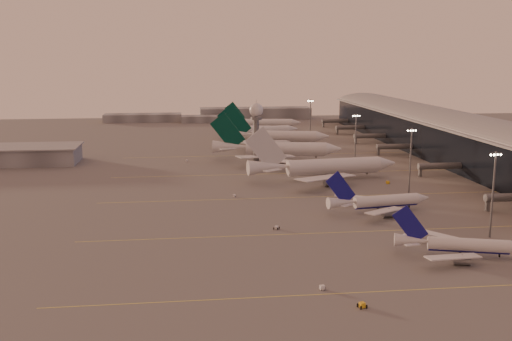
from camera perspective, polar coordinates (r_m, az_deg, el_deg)
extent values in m
plane|color=#545151|center=(166.82, 3.38, -7.09)|extent=(700.00, 700.00, 0.00)
cube|color=#E0D24F|center=(144.14, 18.01, -10.60)|extent=(180.00, 0.25, 0.02)
cube|color=#E0D24F|center=(183.54, 12.11, -5.63)|extent=(180.00, 0.25, 0.02)
cube|color=#E0D24F|center=(225.04, 8.39, -2.41)|extent=(180.00, 0.25, 0.02)
cube|color=#E0D24F|center=(267.68, 5.86, -0.21)|extent=(180.00, 0.25, 0.02)
cube|color=#E0D24F|center=(315.83, 3.86, 1.54)|extent=(180.00, 0.25, 0.02)
cube|color=black|center=(302.17, 20.05, 2.19)|extent=(36.00, 360.00, 18.00)
cylinder|color=slate|center=(301.03, 20.17, 3.89)|extent=(10.08, 360.00, 10.08)
cube|color=slate|center=(301.01, 20.17, 3.92)|extent=(40.00, 362.00, 0.80)
cube|color=#56595D|center=(215.59, 21.19, -3.05)|extent=(1.20, 1.20, 4.40)
cylinder|color=#56595D|center=(270.33, 17.36, 0.42)|extent=(22.00, 2.80, 2.80)
cube|color=#56595D|center=(266.80, 15.37, -0.11)|extent=(1.20, 1.20, 4.40)
cylinder|color=#56595D|center=(321.42, 13.29, 2.25)|extent=(22.00, 2.80, 2.80)
cube|color=#56595D|center=(318.45, 11.58, 1.82)|extent=(1.20, 1.20, 4.40)
cylinder|color=#56595D|center=(360.69, 11.00, 3.26)|extent=(22.00, 2.80, 2.80)
cube|color=#56595D|center=(358.05, 9.46, 2.89)|extent=(1.20, 1.20, 4.40)
cylinder|color=#56595D|center=(400.52, 9.16, 4.08)|extent=(22.00, 2.80, 2.80)
cube|color=#56595D|center=(398.15, 7.76, 3.74)|extent=(1.20, 1.20, 4.40)
cylinder|color=#56595D|center=(438.83, 7.71, 4.71)|extent=(22.00, 2.80, 2.80)
cube|color=#56595D|center=(436.66, 6.43, 4.41)|extent=(1.20, 1.20, 4.40)
cylinder|color=#56595D|center=(280.98, 0.02, 2.66)|extent=(2.60, 2.60, 22.00)
cylinder|color=#56595D|center=(279.55, 0.02, 4.99)|extent=(5.20, 5.20, 1.20)
sphere|color=silver|center=(279.17, 0.02, 5.79)|extent=(6.40, 6.40, 6.40)
cylinder|color=#56595D|center=(278.86, 0.02, 6.54)|extent=(0.16, 0.16, 2.00)
cylinder|color=#56595D|center=(182.81, 21.63, -2.19)|extent=(0.56, 0.56, 25.00)
cube|color=#56595D|center=(180.62, 21.89, 1.53)|extent=(3.60, 0.25, 0.25)
sphere|color=#FFEABF|center=(179.96, 21.47, 1.39)|extent=(0.56, 0.56, 0.56)
sphere|color=#FFEABF|center=(180.44, 21.75, 1.40)|extent=(0.56, 0.56, 0.56)
sphere|color=#FFEABF|center=(180.92, 22.02, 1.40)|extent=(0.56, 0.56, 0.56)
sphere|color=#FFEABF|center=(181.40, 22.30, 1.41)|extent=(0.56, 0.56, 0.56)
cylinder|color=#56595D|center=(230.40, 14.49, 0.84)|extent=(0.56, 0.56, 25.00)
cube|color=#56595D|center=(228.66, 14.63, 3.80)|extent=(3.60, 0.25, 0.25)
sphere|color=#FFEABF|center=(228.16, 14.28, 3.70)|extent=(0.56, 0.56, 0.56)
sphere|color=#FFEABF|center=(228.53, 14.51, 3.70)|extent=(0.56, 0.56, 0.56)
sphere|color=#FFEABF|center=(228.89, 14.74, 3.70)|extent=(0.56, 0.56, 0.56)
sphere|color=#FFEABF|center=(229.27, 14.98, 3.70)|extent=(0.56, 0.56, 0.56)
cylinder|color=#56595D|center=(280.17, 9.45, 2.79)|extent=(0.56, 0.56, 25.00)
cube|color=#56595D|center=(278.75, 9.53, 5.23)|extent=(3.60, 0.25, 0.25)
sphere|color=#FFEABF|center=(278.36, 9.23, 5.15)|extent=(0.56, 0.56, 0.56)
sphere|color=#FFEABF|center=(278.64, 9.43, 5.15)|extent=(0.56, 0.56, 0.56)
sphere|color=#FFEABF|center=(278.93, 9.63, 5.15)|extent=(0.56, 0.56, 0.56)
sphere|color=#FFEABF|center=(279.21, 9.83, 5.15)|extent=(0.56, 0.56, 0.56)
cylinder|color=#56595D|center=(366.27, 5.19, 4.80)|extent=(0.56, 0.56, 25.00)
cube|color=#56595D|center=(365.18, 5.22, 6.67)|extent=(3.60, 0.25, 0.25)
sphere|color=#FFEABF|center=(364.89, 4.99, 6.61)|extent=(0.56, 0.56, 0.56)
sphere|color=#FFEABF|center=(365.10, 5.14, 6.61)|extent=(0.56, 0.56, 0.56)
sphere|color=#FFEABF|center=(365.31, 5.30, 6.61)|extent=(0.56, 0.56, 0.56)
sphere|color=#FFEABF|center=(365.53, 5.45, 6.61)|extent=(0.56, 0.56, 0.56)
cube|color=slate|center=(479.42, -10.72, 4.96)|extent=(60.00, 18.00, 6.00)
cube|color=slate|center=(491.77, -0.08, 5.48)|extent=(90.00, 20.00, 9.00)
cube|color=slate|center=(468.91, -4.66, 4.93)|extent=(40.00, 15.00, 5.00)
cylinder|color=silver|center=(165.41, 19.57, -6.86)|extent=(20.55, 9.24, 3.48)
cylinder|color=navy|center=(165.64, 19.56, -7.11)|extent=(19.88, 8.19, 2.50)
cone|color=silver|center=(163.37, 14.54, -6.62)|extent=(9.20, 5.81, 3.48)
cube|color=silver|center=(156.75, 18.25, -7.99)|extent=(15.16, 6.22, 1.09)
cylinder|color=slate|center=(159.54, 19.01, -8.31)|extent=(4.44, 3.31, 2.26)
cube|color=slate|center=(159.23, 19.03, -7.97)|extent=(0.33, 0.30, 1.39)
cube|color=silver|center=(172.88, 17.45, -6.17)|extent=(12.89, 12.84, 1.09)
cylinder|color=slate|center=(171.79, 18.33, -6.88)|extent=(4.44, 3.31, 2.26)
cube|color=slate|center=(171.50, 18.35, -6.57)|extent=(0.33, 0.30, 1.39)
cube|color=navy|center=(162.11, 14.46, -5.17)|extent=(9.23, 3.07, 10.36)
cube|color=silver|center=(159.59, 14.66, -7.02)|extent=(4.14, 2.09, 0.23)
cube|color=silver|center=(167.11, 14.45, -6.19)|extent=(3.91, 3.77, 0.23)
cylinder|color=black|center=(167.65, 22.16, -7.65)|extent=(0.46, 0.46, 0.91)
cylinder|color=black|center=(167.72, 18.85, -7.40)|extent=(1.10, 0.73, 1.01)
cylinder|color=black|center=(163.95, 19.07, -7.84)|extent=(1.10, 0.73, 1.01)
cylinder|color=silver|center=(205.01, 12.29, -2.97)|extent=(23.09, 7.26, 3.88)
cylinder|color=navy|center=(205.22, 12.28, -3.20)|extent=(22.47, 6.12, 2.79)
cone|color=silver|center=(211.61, 15.55, -2.69)|extent=(4.94, 4.49, 3.88)
cone|color=silver|center=(197.97, 8.15, -3.18)|extent=(10.02, 5.27, 3.88)
cube|color=silver|center=(194.47, 12.13, -3.93)|extent=(15.48, 12.89, 1.22)
cylinder|color=slate|center=(198.11, 12.52, -4.20)|extent=(4.73, 3.15, 2.52)
cube|color=slate|center=(197.84, 12.54, -3.89)|extent=(0.34, 0.30, 1.55)
cube|color=silver|center=(210.96, 9.73, -2.67)|extent=(16.80, 9.05, 1.22)
cylinder|color=slate|center=(210.61, 10.66, -3.22)|extent=(4.73, 3.15, 2.52)
cube|color=slate|center=(210.35, 10.67, -2.93)|extent=(0.34, 0.30, 1.55)
cube|color=navy|center=(196.67, 8.06, -1.83)|extent=(10.57, 1.96, 11.55)
cube|color=silver|center=(194.07, 8.69, -3.45)|extent=(4.56, 3.86, 0.25)
cube|color=silver|center=(201.87, 7.66, -2.86)|extent=(4.70, 2.89, 0.25)
cylinder|color=black|center=(209.77, 14.36, -3.49)|extent=(0.51, 0.51, 1.02)
cylinder|color=black|center=(206.73, 11.52, -3.56)|extent=(1.19, 0.67, 1.12)
cylinder|color=black|center=(202.89, 12.10, -3.87)|extent=(1.19, 0.67, 1.12)
cylinder|color=silver|center=(253.92, 7.41, 0.15)|extent=(40.85, 11.28, 6.31)
cylinder|color=silver|center=(254.19, 7.40, -0.16)|extent=(39.83, 9.43, 4.54)
cone|color=silver|center=(263.62, 12.29, 0.39)|extent=(8.54, 7.23, 6.31)
cone|color=silver|center=(244.82, 1.16, 0.03)|extent=(17.59, 8.37, 6.31)
cube|color=silver|center=(235.28, 6.66, -0.97)|extent=(27.56, 22.17, 1.87)
cylinder|color=slate|center=(241.17, 7.40, -1.31)|extent=(8.26, 5.04, 4.10)
cube|color=slate|center=(240.87, 7.41, -0.98)|extent=(0.33, 0.29, 2.52)
cube|color=silver|center=(266.32, 4.11, 0.48)|extent=(29.47, 16.60, 1.87)
cylinder|color=slate|center=(264.67, 5.37, -0.17)|extent=(8.26, 5.04, 4.10)
cube|color=slate|center=(264.40, 5.38, 0.14)|extent=(0.33, 0.29, 2.52)
cube|color=#B5B8BD|center=(243.30, 0.97, 1.74)|extent=(17.40, 2.53, 18.72)
cube|color=silver|center=(237.32, 1.57, -0.29)|extent=(8.15, 6.73, 0.25)
cube|color=silver|center=(252.12, 0.61, 0.38)|extent=(8.34, 5.30, 0.25)
cylinder|color=black|center=(260.61, 10.53, -0.53)|extent=(0.51, 0.51, 1.02)
cylinder|color=black|center=(255.54, 6.52, -0.63)|extent=(1.17, 0.64, 1.12)
cylinder|color=black|center=(251.45, 6.88, -0.83)|extent=(1.17, 0.64, 1.12)
cylinder|color=silver|center=(297.61, 2.86, 1.85)|extent=(40.10, 12.36, 6.38)
cylinder|color=silver|center=(297.84, 2.86, 1.58)|extent=(39.04, 10.47, 4.60)
cone|color=silver|center=(299.00, 7.39, 1.81)|extent=(8.55, 7.48, 6.38)
cone|color=silver|center=(298.28, -2.54, 2.03)|extent=(17.38, 8.85, 6.38)
cube|color=silver|center=(281.35, 0.93, 1.10)|extent=(29.33, 15.75, 1.89)
cylinder|color=slate|center=(285.66, 1.91, 0.71)|extent=(8.21, 5.27, 4.15)
cube|color=slate|center=(285.39, 1.92, 1.01)|extent=(0.37, 0.32, 2.55)
cube|color=silver|center=(314.21, 1.02, 2.14)|extent=(27.00, 22.55, 1.89)
cylinder|color=slate|center=(310.71, 1.91, 1.55)|extent=(8.21, 5.27, 4.15)
cube|color=slate|center=(310.47, 1.91, 1.82)|extent=(0.37, 0.32, 2.55)
cube|color=#023329|center=(297.25, -2.72, 3.48)|extent=(17.42, 3.07, 18.89)
cube|color=silver|center=(290.73, -2.71, 1.82)|extent=(8.17, 5.01, 0.28)
cube|color=silver|center=(305.82, -2.49, 2.28)|extent=(7.93, 6.73, 0.28)
cylinder|color=black|center=(298.93, 5.74, 1.08)|extent=(0.55, 0.55, 1.10)
cylinder|color=black|center=(300.60, 2.24, 1.19)|extent=(1.28, 0.73, 1.21)
cylinder|color=black|center=(295.83, 2.24, 1.03)|extent=(1.28, 0.73, 1.21)
cylinder|color=silver|center=(347.34, 2.69, 3.12)|extent=(37.59, 13.88, 6.00)
cylinder|color=silver|center=(347.52, 2.69, 2.90)|extent=(36.50, 12.08, 4.32)
cone|color=silver|center=(346.99, 6.36, 3.06)|extent=(8.32, 7.41, 6.00)
cone|color=silver|center=(349.48, -1.64, 3.30)|extent=(16.51, 9.22, 6.00)
cube|color=silver|center=(332.61, 0.98, 2.60)|extent=(27.67, 13.25, 1.77)
cylinder|color=slate|center=(336.30, 1.80, 2.26)|extent=(7.87, 5.36, 3.90)
cube|color=slate|center=(336.09, 1.80, 2.50)|extent=(0.36, 0.32, 2.40)
cube|color=silver|center=(363.48, 1.37, 3.31)|extent=(24.59, 22.27, 1.77)
cylinder|color=slate|center=(359.88, 2.05, 2.84)|extent=(7.87, 5.36, 3.90)
cube|color=slate|center=(359.68, 2.05, 3.06)|extent=(0.36, 0.32, 2.40)
cube|color=#023329|center=(348.69, -1.77, 4.47)|extent=(16.18, 3.91, 17.74)
cube|color=silver|center=(342.42, -1.83, 3.16)|extent=(7.63, 4.31, 0.26)
cube|color=silver|center=(356.57, -1.54, 3.48)|extent=(7.31, 6.59, 0.26)
cylinder|color=black|center=(347.48, 5.02, 2.47)|extent=(0.52, 0.52, 1.03)
cylinder|color=black|center=(350.26, 2.22, 2.58)|extent=(1.22, 0.75, 1.14)
cylinder|color=black|center=(345.77, 2.17, 2.47)|extent=(1.22, 0.75, 1.14)
cylinder|color=silver|center=(379.62, 0.80, 3.72)|extent=(32.59, 10.75, 5.19)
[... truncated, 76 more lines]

